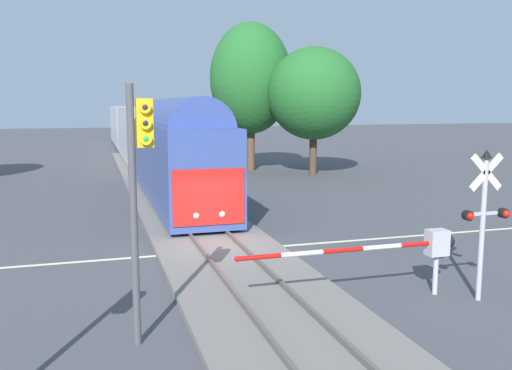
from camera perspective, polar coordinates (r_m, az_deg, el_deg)
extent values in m
plane|color=#47474C|center=(19.60, -3.91, -6.87)|extent=(220.00, 220.00, 0.00)
cube|color=beige|center=(19.60, -3.91, -6.86)|extent=(44.00, 0.20, 0.01)
cube|color=slate|center=(19.58, -3.91, -6.61)|extent=(4.40, 80.00, 0.18)
cube|color=#56514C|center=(19.40, -5.99, -6.29)|extent=(0.10, 80.00, 0.14)
cube|color=#56514C|center=(19.70, -1.87, -6.02)|extent=(0.10, 80.00, 0.14)
cube|color=#384C93|center=(29.38, -8.49, 2.66)|extent=(3.00, 17.78, 3.90)
cube|color=red|center=(20.75, -4.92, -1.26)|extent=(2.76, 0.08, 2.15)
cylinder|color=#384C93|center=(29.26, -8.57, 6.22)|extent=(2.76, 16.00, 2.76)
sphere|color=#F4F2CC|center=(20.77, -6.24, -3.19)|extent=(0.24, 0.24, 0.24)
sphere|color=#F4F2CC|center=(20.97, -3.55, -3.04)|extent=(0.24, 0.24, 0.24)
cube|color=silver|center=(49.40, -11.89, 5.25)|extent=(3.00, 20.87, 4.60)
cube|color=black|center=(49.54, -10.15, 5.66)|extent=(0.04, 18.78, 0.90)
cube|color=gold|center=(49.63, -10.10, 3.99)|extent=(0.04, 19.20, 0.36)
cube|color=silver|center=(71.10, -13.39, 6.10)|extent=(3.00, 20.87, 4.60)
cube|color=black|center=(71.19, -12.18, 6.38)|extent=(0.04, 18.78, 0.90)
cube|color=gold|center=(71.25, -12.14, 5.22)|extent=(0.04, 19.20, 0.36)
cylinder|color=#B7B7BC|center=(15.91, 18.15, -8.84)|extent=(0.14, 0.14, 1.10)
cube|color=#B7B7BC|center=(15.68, 18.30, -5.69)|extent=(0.56, 0.40, 0.70)
sphere|color=black|center=(15.88, 19.34, -5.57)|extent=(0.36, 0.36, 0.36)
cylinder|color=red|center=(15.37, 16.58, -5.89)|extent=(1.12, 0.12, 0.12)
cylinder|color=white|center=(14.80, 12.93, -6.30)|extent=(1.12, 0.12, 0.12)
cylinder|color=red|center=(14.29, 9.00, -6.72)|extent=(1.12, 0.12, 0.12)
cylinder|color=white|center=(13.86, 4.79, -7.12)|extent=(1.12, 0.12, 0.12)
cylinder|color=red|center=(13.50, 0.33, -7.51)|extent=(1.12, 0.12, 0.12)
sphere|color=red|center=(13.35, -1.98, -7.69)|extent=(0.14, 0.14, 0.14)
cylinder|color=#B2B2B7|center=(15.52, 22.44, -4.40)|extent=(0.14, 0.14, 3.77)
cube|color=white|center=(15.25, 22.81, 1.23)|extent=(0.98, 0.05, 0.98)
cube|color=white|center=(15.25, 22.81, 1.23)|extent=(0.98, 0.05, 0.98)
cube|color=#B2B2B7|center=(15.43, 22.54, -2.76)|extent=(1.10, 0.08, 0.08)
cylinder|color=black|center=(15.01, 21.15, -2.97)|extent=(0.26, 0.18, 0.26)
cylinder|color=black|center=(15.71, 24.33, -2.68)|extent=(0.26, 0.18, 0.26)
sphere|color=red|center=(14.94, 21.38, -3.04)|extent=(0.20, 0.20, 0.20)
sphere|color=red|center=(15.63, 24.57, -2.74)|extent=(0.20, 0.20, 0.20)
cone|color=black|center=(15.22, 22.86, 2.99)|extent=(0.28, 0.28, 0.22)
cylinder|color=#4C4C51|center=(11.79, -12.59, -3.39)|extent=(0.16, 0.16, 5.57)
cube|color=gold|center=(11.58, -11.52, 6.34)|extent=(0.34, 0.26, 1.00)
sphere|color=#262626|center=(11.42, -11.49, 7.92)|extent=(0.20, 0.20, 0.20)
cylinder|color=gold|center=(11.39, -11.48, 7.92)|extent=(0.24, 0.10, 0.24)
sphere|color=#262626|center=(11.43, -11.45, 6.31)|extent=(0.20, 0.20, 0.20)
cylinder|color=gold|center=(11.40, -11.43, 6.31)|extent=(0.24, 0.10, 0.24)
sphere|color=green|center=(11.44, -11.40, 4.71)|extent=(0.20, 0.20, 0.20)
cylinder|color=gold|center=(11.41, -11.39, 4.70)|extent=(0.24, 0.10, 0.24)
cylinder|color=brown|center=(43.24, -0.54, 4.15)|extent=(0.62, 0.62, 3.94)
ellipsoid|color=#236628|center=(43.17, -0.55, 11.02)|extent=(6.33, 6.33, 8.53)
cylinder|color=#4C3828|center=(40.65, 5.95, 3.48)|extent=(0.55, 0.55, 3.43)
ellipsoid|color=#236628|center=(40.51, 6.05, 9.44)|extent=(6.77, 6.77, 6.69)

